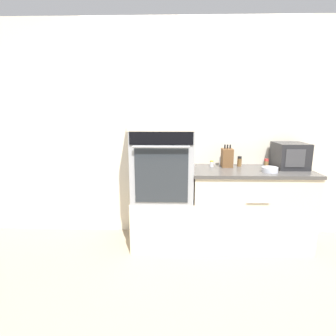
{
  "coord_description": "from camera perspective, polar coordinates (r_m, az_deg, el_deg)",
  "views": [
    {
      "loc": [
        -0.2,
        -2.49,
        1.46
      ],
      "look_at": [
        -0.27,
        0.21,
        0.89
      ],
      "focal_mm": 28.0,
      "sensor_mm": 36.0,
      "label": 1
    }
  ],
  "objects": [
    {
      "name": "counter_unit",
      "position": [
        3.09,
        17.14,
        -8.12
      ],
      "size": [
        1.27,
        0.63,
        0.86
      ],
      "color": "beige",
      "rests_on": "ground_plane"
    },
    {
      "name": "microwave",
      "position": [
        3.17,
        24.99,
        2.48
      ],
      "size": [
        0.32,
        0.36,
        0.28
      ],
      "color": "#232326",
      "rests_on": "counter_unit"
    },
    {
      "name": "wall_oven",
      "position": [
        2.84,
        -1.14,
        0.86
      ],
      "size": [
        0.64,
        0.64,
        0.74
      ],
      "color": "#9EA0A5",
      "rests_on": "oven_cabinet_base"
    },
    {
      "name": "ground_plane",
      "position": [
        2.89,
        5.57,
        -18.5
      ],
      "size": [
        12.0,
        12.0,
        0.0
      ],
      "primitive_type": "plane",
      "color": "gray"
    },
    {
      "name": "condiment_jar_near",
      "position": [
        3.09,
        15.29,
        1.39
      ],
      "size": [
        0.05,
        0.05,
        0.12
      ],
      "color": "brown",
      "rests_on": "counter_unit"
    },
    {
      "name": "wall_back",
      "position": [
        3.13,
        5.24,
        7.96
      ],
      "size": [
        8.0,
        0.05,
        2.5
      ],
      "color": "beige",
      "rests_on": "ground_plane"
    },
    {
      "name": "oven_cabinet_base",
      "position": [
        3.04,
        -1.09,
        -11.16
      ],
      "size": [
        0.66,
        0.6,
        0.55
      ],
      "color": "beige",
      "rests_on": "ground_plane"
    },
    {
      "name": "bowl",
      "position": [
        2.89,
        21.28,
        -0.32
      ],
      "size": [
        0.16,
        0.16,
        0.05
      ],
      "color": "silver",
      "rests_on": "counter_unit"
    },
    {
      "name": "oven_cabinet_upper",
      "position": [
        2.8,
        -1.2,
        14.4
      ],
      "size": [
        0.66,
        0.6,
        0.59
      ],
      "color": "beige",
      "rests_on": "wall_oven"
    },
    {
      "name": "condiment_jar_far",
      "position": [
        3.12,
        11.46,
        1.53
      ],
      "size": [
        0.04,
        0.04,
        0.1
      ],
      "color": "silver",
      "rests_on": "counter_unit"
    },
    {
      "name": "condiment_jar_mid",
      "position": [
        3.03,
        20.6,
        0.81
      ],
      "size": [
        0.05,
        0.05,
        0.11
      ],
      "color": "brown",
      "rests_on": "counter_unit"
    },
    {
      "name": "knife_block",
      "position": [
        3.02,
        12.72,
        2.22
      ],
      "size": [
        0.12,
        0.14,
        0.25
      ],
      "color": "brown",
      "rests_on": "counter_unit"
    },
    {
      "name": "condiment_jar_back",
      "position": [
        3.01,
        9.5,
        0.95
      ],
      "size": [
        0.04,
        0.04,
        0.07
      ],
      "color": "silver",
      "rests_on": "counter_unit"
    }
  ]
}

